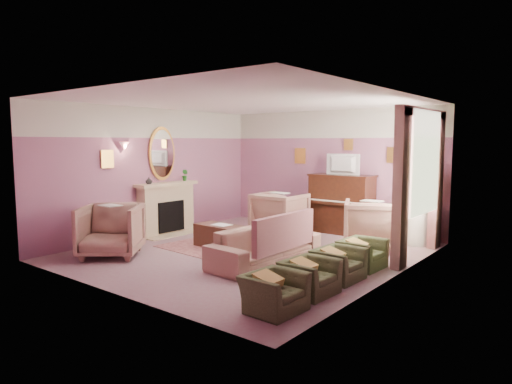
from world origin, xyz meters
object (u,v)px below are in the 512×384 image
Objects in this scene: piano at (341,205)px; floral_armchair_front at (111,228)px; olive_chair_a at (274,286)px; side_table at (415,227)px; floral_armchair_left at (280,211)px; olive_chair_d at (362,249)px; coffee_table at (220,236)px; olive_chair_c at (338,259)px; olive_chair_b at (310,271)px; floral_armchair_right at (371,222)px; sofa at (265,239)px; television at (341,163)px.

floral_armchair_front is at bearing -116.50° from piano.
side_table is at bearing 88.81° from olive_chair_a.
floral_armchair_left is 1.44× the size of olive_chair_d.
floral_armchair_left reaches higher than coffee_table.
piano reaches higher than olive_chair_c.
olive_chair_b is at bearing 6.89° from floral_armchair_front.
floral_armchair_right is at bearing -0.92° from floral_armchair_left.
floral_armchair_right reaches higher than olive_chair_a.
floral_armchair_front is (-1.24, -3.51, 0.00)m from floral_armchair_left.
floral_armchair_left reaches higher than sofa.
piano is at bearing 175.31° from side_table.
television is at bearing 112.34° from olive_chair_b.
floral_armchair_right is 1.00× the size of floral_armchair_front.
floral_armchair_front is at bearing -116.76° from television.
coffee_table is at bearing 143.55° from olive_chair_a.
floral_armchair_right reaches higher than sofa.
olive_chair_c is at bearing 90.00° from olive_chair_b.
sofa is 1.41m from olive_chair_c.
coffee_table is at bearing -143.84° from floral_armchair_right.
coffee_table is 3.10m from olive_chair_b.
floral_armchair_front is 3.90m from olive_chair_a.
coffee_table is 0.95× the size of floral_armchair_front.
television is 4.50m from olive_chair_b.
piano is 1.34× the size of floral_armchair_left.
television is at bearing 43.23° from floral_armchair_left.
olive_chair_b is 1.00× the size of olive_chair_d.
coffee_table is at bearing -172.51° from olive_chair_d.
olive_chair_a is 1.00× the size of olive_chair_c.
side_table is at bearing 88.56° from olive_chair_b.
olive_chair_a is at bearing -90.00° from olive_chair_d.
olive_chair_a is at bearing -5.16° from floral_armchair_front.
olive_chair_c is (1.64, -3.21, -0.34)m from piano.
piano is 1.75× the size of television.
coffee_table is 1.38× the size of olive_chair_d.
piano is at bearing 116.99° from olive_chair_c.
piano is 1.40× the size of coffee_table.
olive_chair_a is 1.04× the size of side_table.
coffee_table is (-1.19, -2.72, -1.38)m from television.
television reaches higher than olive_chair_a.
television is 0.76× the size of floral_armchair_front.
piano is 1.77m from side_table.
olive_chair_d is (0.00, 2.46, 0.00)m from olive_chair_a.
piano is 1.42m from floral_armchair_left.
sofa is at bearing -116.27° from side_table.
sofa is at bearing -60.42° from floral_armchair_left.
olive_chair_c is at bearing -78.30° from floral_armchair_right.
coffee_table is at bearing -138.11° from side_table.
sofa is 3.03× the size of side_table.
floral_armchair_left is at bearing -136.77° from television.
floral_armchair_right reaches higher than olive_chair_c.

